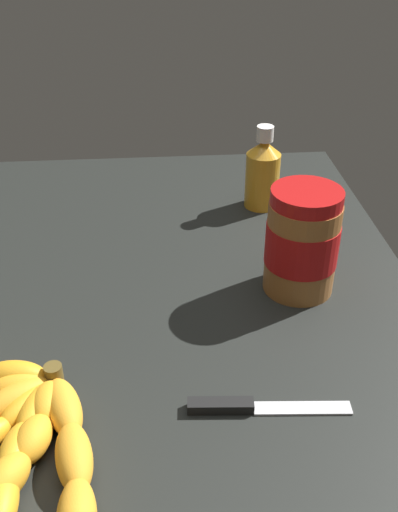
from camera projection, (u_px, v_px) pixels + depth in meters
The scene contains 4 objects.
ground_plane at pixel (168, 311), 79.13cm from camera, with size 96.57×68.83×3.77cm, color black.
peanut_butter_jar at pixel (302, 242), 76.60cm from camera, with size 9.65×9.65×14.75cm.
honey_bottle at pixel (263, 172), 97.56cm from camera, with size 5.74×5.74×14.19cm.
butter_knife at pixel (254, 406), 61.56cm from camera, with size 2.95×17.44×1.20cm.
Camera 1 is at (62.78, -0.83, 47.02)cm, focal length 41.03 mm.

